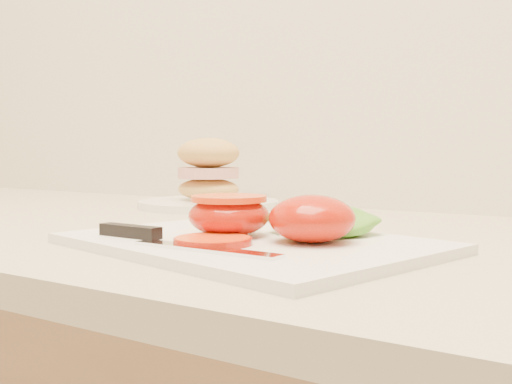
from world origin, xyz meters
The scene contains 7 objects.
cutting_board centered at (-0.65, 1.56, 0.94)m, with size 0.35×0.25×0.01m, color white.
tomato_half_dome centered at (-0.58, 1.57, 0.96)m, with size 0.08×0.08×0.05m, color red.
tomato_half_cut centered at (-0.67, 1.56, 0.96)m, with size 0.08×0.08×0.04m.
tomato_slice_0 centered at (-0.65, 1.51, 0.94)m, with size 0.07×0.07×0.01m, color #FF5016.
lettuce_leaf_0 centered at (-0.60, 1.63, 0.95)m, with size 0.12×0.08×0.03m, color #62B930.
knife centered at (-0.71, 1.49, 0.94)m, with size 0.23×0.04×0.01m.
sandwich_plate centered at (-0.95, 1.87, 0.97)m, with size 0.23×0.23×0.11m.
Camera 1 is at (-0.29, 1.05, 1.03)m, focal length 45.00 mm.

